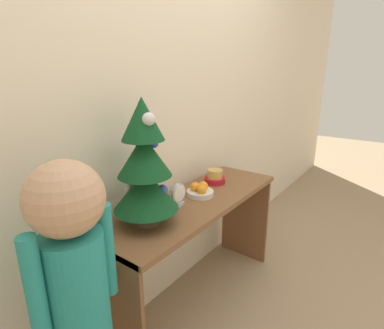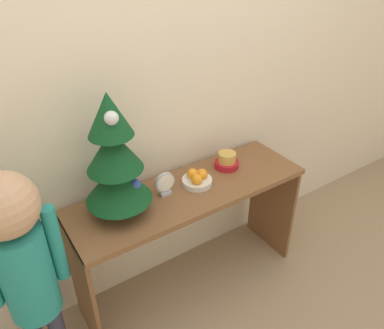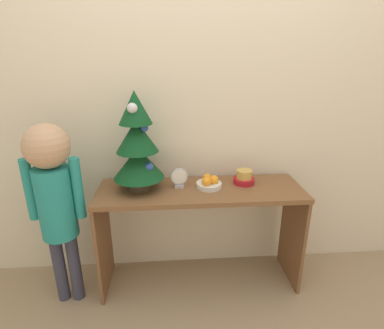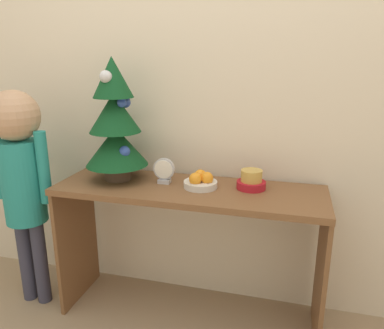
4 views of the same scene
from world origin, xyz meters
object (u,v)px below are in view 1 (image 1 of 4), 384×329
Objects in this scene: fruit_bowl at (200,191)px; desk_clock at (178,195)px; mini_tree at (145,167)px; child_figure at (75,270)px; singing_bowl at (215,177)px.

desk_clock is at bearing 176.12° from fruit_bowl.
child_figure is (-0.47, -0.13, -0.22)m from mini_tree.
child_figure is at bearing -164.66° from mini_tree.
mini_tree is 0.33m from desk_clock.
desk_clock is (-0.19, 0.01, 0.03)m from fruit_bowl.
fruit_bowl is at bearing 7.56° from child_figure.
mini_tree is at bearing 15.34° from child_figure.
fruit_bowl is at bearing -3.88° from desk_clock.
mini_tree is 3.76× the size of fruit_bowl.
singing_bowl reaches higher than fruit_bowl.
desk_clock is 0.11× the size of child_figure.
mini_tree is 0.52× the size of child_figure.
desk_clock is at bearing 10.49° from child_figure.
mini_tree reaches higher than fruit_bowl.
desk_clock is (-0.42, -0.03, 0.02)m from singing_bowl.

